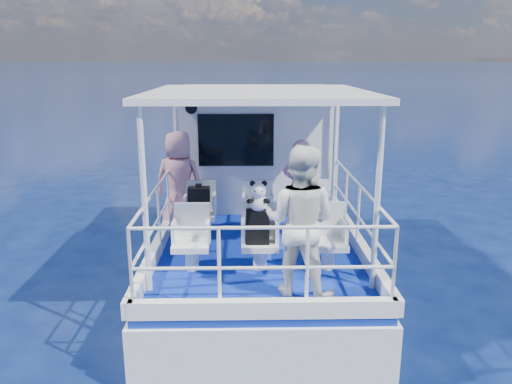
# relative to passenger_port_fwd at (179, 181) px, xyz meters

# --- Properties ---
(ground) EXTENTS (2000.00, 2000.00, 0.00)m
(ground) POSITION_rel_passenger_port_fwd_xyz_m (1.25, -0.51, -1.71)
(ground) COLOR #08133F
(ground) RESTS_ON ground
(hull) EXTENTS (3.00, 7.00, 1.60)m
(hull) POSITION_rel_passenger_port_fwd_xyz_m (1.25, 0.49, -1.71)
(hull) COLOR white
(hull) RESTS_ON ground
(deck) EXTENTS (2.90, 6.90, 0.10)m
(deck) POSITION_rel_passenger_port_fwd_xyz_m (1.25, 0.49, -0.86)
(deck) COLOR #0A2195
(deck) RESTS_ON hull
(cabin) EXTENTS (2.85, 2.00, 2.20)m
(cabin) POSITION_rel_passenger_port_fwd_xyz_m (1.25, 1.79, 0.29)
(cabin) COLOR white
(cabin) RESTS_ON deck
(canopy) EXTENTS (3.00, 3.20, 0.08)m
(canopy) POSITION_rel_passenger_port_fwd_xyz_m (1.25, -0.71, 1.43)
(canopy) COLOR white
(canopy) RESTS_ON cabin
(canopy_posts) EXTENTS (2.77, 2.97, 2.20)m
(canopy_posts) POSITION_rel_passenger_port_fwd_xyz_m (1.25, -0.76, 0.29)
(canopy_posts) COLOR white
(canopy_posts) RESTS_ON deck
(railings) EXTENTS (2.84, 3.59, 1.00)m
(railings) POSITION_rel_passenger_port_fwd_xyz_m (1.25, -1.09, -0.31)
(railings) COLOR white
(railings) RESTS_ON deck
(seat_port_fwd) EXTENTS (0.48, 0.46, 0.38)m
(seat_port_fwd) POSITION_rel_passenger_port_fwd_xyz_m (0.35, -0.31, -0.62)
(seat_port_fwd) COLOR white
(seat_port_fwd) RESTS_ON deck
(seat_center_fwd) EXTENTS (0.48, 0.46, 0.38)m
(seat_center_fwd) POSITION_rel_passenger_port_fwd_xyz_m (1.25, -0.31, -0.62)
(seat_center_fwd) COLOR white
(seat_center_fwd) RESTS_ON deck
(seat_stbd_fwd) EXTENTS (0.48, 0.46, 0.38)m
(seat_stbd_fwd) POSITION_rel_passenger_port_fwd_xyz_m (2.15, -0.31, -0.62)
(seat_stbd_fwd) COLOR white
(seat_stbd_fwd) RESTS_ON deck
(seat_port_aft) EXTENTS (0.48, 0.46, 0.38)m
(seat_port_aft) POSITION_rel_passenger_port_fwd_xyz_m (0.35, -1.61, -0.62)
(seat_port_aft) COLOR white
(seat_port_aft) RESTS_ON deck
(seat_center_aft) EXTENTS (0.48, 0.46, 0.38)m
(seat_center_aft) POSITION_rel_passenger_port_fwd_xyz_m (1.25, -1.61, -0.62)
(seat_center_aft) COLOR white
(seat_center_aft) RESTS_ON deck
(seat_stbd_aft) EXTENTS (0.48, 0.46, 0.38)m
(seat_stbd_aft) POSITION_rel_passenger_port_fwd_xyz_m (2.15, -1.61, -0.62)
(seat_stbd_aft) COLOR white
(seat_stbd_aft) RESTS_ON deck
(passenger_port_fwd) EXTENTS (0.68, 0.54, 1.62)m
(passenger_port_fwd) POSITION_rel_passenger_port_fwd_xyz_m (0.00, 0.00, 0.00)
(passenger_port_fwd) COLOR #CF8590
(passenger_port_fwd) RESTS_ON deck
(passenger_stbd_fwd) EXTENTS (0.58, 0.41, 1.50)m
(passenger_stbd_fwd) POSITION_rel_passenger_port_fwd_xyz_m (1.92, -0.14, -0.06)
(passenger_stbd_fwd) COLOR pink
(passenger_stbd_fwd) RESTS_ON deck
(passenger_stbd_aft) EXTENTS (1.05, 0.95, 1.78)m
(passenger_stbd_aft) POSITION_rel_passenger_port_fwd_xyz_m (1.69, -2.34, 0.08)
(passenger_stbd_aft) COLOR white
(passenger_stbd_aft) RESTS_ON deck
(backpack_port) EXTENTS (0.33, 0.18, 0.43)m
(backpack_port) POSITION_rel_passenger_port_fwd_xyz_m (0.35, -0.40, -0.21)
(backpack_port) COLOR black
(backpack_port) RESTS_ON seat_port_fwd
(backpack_center) EXTENTS (0.30, 0.17, 0.45)m
(backpack_center) POSITION_rel_passenger_port_fwd_xyz_m (1.22, -1.67, -0.21)
(backpack_center) COLOR black
(backpack_center) RESTS_ON seat_center_aft
(compact_camera) EXTENTS (0.09, 0.06, 0.06)m
(compact_camera) POSITION_rel_passenger_port_fwd_xyz_m (0.35, -0.40, 0.03)
(compact_camera) COLOR black
(compact_camera) RESTS_ON backpack_port
(panda) EXTENTS (0.25, 0.21, 0.39)m
(panda) POSITION_rel_passenger_port_fwd_xyz_m (1.23, -1.69, 0.21)
(panda) COLOR white
(panda) RESTS_ON backpack_center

